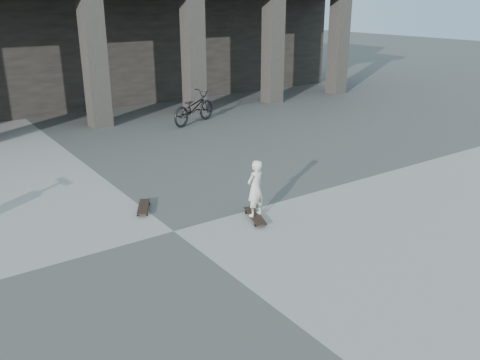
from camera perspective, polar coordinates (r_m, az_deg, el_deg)
ground at (r=9.28m, az=-7.45°, el=-5.73°), size 90.00×90.00×0.00m
longboard at (r=9.65m, az=1.70°, el=-4.07°), size 0.49×0.90×0.09m
skateboard_spare at (r=10.23m, az=-10.79°, el=-3.00°), size 0.55×0.78×0.09m
child at (r=9.44m, az=1.73°, el=-0.94°), size 0.44×0.34×1.09m
bicycle at (r=17.10m, az=-5.23°, el=8.09°), size 2.14×1.42×1.06m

